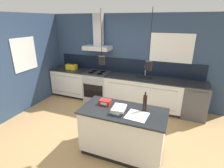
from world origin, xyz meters
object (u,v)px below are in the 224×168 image
Objects in this scene: oven_range at (97,86)px; yellow_toolbox at (71,67)px; bottle_on_island at (145,103)px; book_stack at (118,109)px; red_supply_box at (105,102)px; dishwasher at (195,101)px.

yellow_toolbox is (-0.92, 0.00, 0.54)m from oven_range.
book_stack is (-0.41, -0.21, -0.11)m from bottle_on_island.
red_supply_box is at bearing 150.86° from book_stack.
oven_range is 2.68× the size of yellow_toolbox.
yellow_toolbox is at bearing 179.73° from oven_range.
book_stack is at bearing -55.05° from oven_range.
dishwasher is 2.58m from red_supply_box.
red_supply_box is (-1.71, -1.87, 0.50)m from dishwasher.
oven_range is 2.22m from red_supply_box.
bottle_on_island reaches higher than dishwasher.
book_stack is at bearing -152.63° from bottle_on_island.
yellow_toolbox reaches higher than book_stack.
yellow_toolbox is at bearing 137.23° from red_supply_box.
bottle_on_island is (-0.96, -1.84, 0.61)m from dishwasher.
book_stack is at bearing -123.82° from dishwasher.
bottle_on_island is at bearing 2.25° from red_supply_box.
red_supply_box is at bearing -177.75° from bottle_on_island.
book_stack is (-1.38, -2.05, 0.50)m from dishwasher.
yellow_toolbox reaches higher than dishwasher.
bottle_on_island is 1.08× the size of book_stack.
book_stack reaches higher than oven_range.
dishwasher is at bearing 47.59° from red_supply_box.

